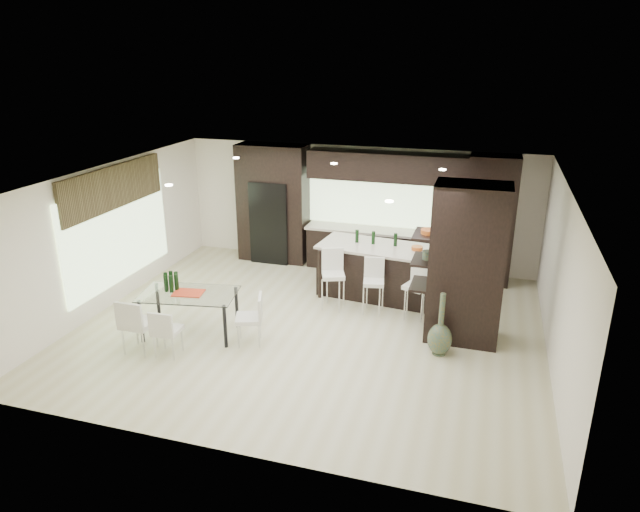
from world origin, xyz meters
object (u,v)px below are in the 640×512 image
(chair_near, at_px, (168,334))
(chair_end, at_px, (249,322))
(chair_far, at_px, (139,327))
(stool_mid, at_px, (373,292))
(bench, at_px, (397,284))
(dining_table, at_px, (190,314))
(kitchen_island, at_px, (382,271))
(stool_right, at_px, (415,297))
(stool_left, at_px, (333,285))
(floor_vase, at_px, (441,324))

(chair_near, distance_m, chair_end, 1.33)
(chair_far, bearing_deg, stool_mid, 37.04)
(bench, height_order, chair_far, chair_far)
(dining_table, bearing_deg, kitchen_island, 32.54)
(stool_right, xyz_separation_m, bench, (-0.49, 0.94, -0.18))
(stool_mid, distance_m, chair_end, 2.49)
(stool_left, relative_size, floor_vase, 0.87)
(bench, height_order, dining_table, dining_table)
(stool_right, relative_size, chair_end, 1.07)
(kitchen_island, bearing_deg, chair_far, -128.41)
(floor_vase, distance_m, chair_far, 4.89)
(bench, relative_size, chair_far, 1.49)
(stool_right, bearing_deg, bench, 137.32)
(floor_vase, bearing_deg, stool_left, 150.52)
(stool_left, distance_m, bench, 1.44)
(kitchen_island, height_order, bench, kitchen_island)
(floor_vase, relative_size, chair_near, 1.42)
(stool_right, xyz_separation_m, dining_table, (-3.62, -1.77, -0.04))
(bench, bearing_deg, floor_vase, -63.69)
(chair_near, bearing_deg, kitchen_island, 45.79)
(dining_table, bearing_deg, stool_left, 30.34)
(stool_left, distance_m, stool_mid, 0.78)
(stool_left, xyz_separation_m, stool_mid, (0.77, 0.02, -0.04))
(stool_mid, relative_size, chair_near, 1.12)
(stool_right, bearing_deg, dining_table, -134.07)
(dining_table, distance_m, chair_far, 0.92)
(kitchen_island, xyz_separation_m, stool_mid, (0.00, -0.83, -0.10))
(bench, bearing_deg, stool_left, -138.07)
(stool_mid, xyz_separation_m, chair_end, (-1.75, -1.77, -0.03))
(stool_mid, bearing_deg, chair_far, -153.46)
(kitchen_island, height_order, stool_right, kitchen_island)
(stool_left, relative_size, dining_table, 0.58)
(stool_left, xyz_separation_m, chair_far, (-2.58, -2.53, -0.03))
(stool_mid, distance_m, stool_right, 0.77)
(stool_left, bearing_deg, chair_near, -150.38)
(dining_table, distance_m, chair_near, 0.74)
(chair_end, bearing_deg, bench, -56.72)
(kitchen_island, height_order, chair_near, kitchen_island)
(stool_right, relative_size, chair_near, 1.13)
(chair_far, xyz_separation_m, chair_end, (1.61, 0.77, -0.04))
(floor_vase, bearing_deg, chair_near, -162.96)
(stool_left, height_order, chair_far, stool_left)
(stool_mid, relative_size, dining_table, 0.53)
(floor_vase, bearing_deg, chair_end, -169.94)
(stool_left, height_order, chair_end, stool_left)
(floor_vase, xyz_separation_m, chair_end, (-3.10, -0.55, -0.14))
(kitchen_island, height_order, stool_left, kitchen_island)
(chair_near, bearing_deg, bench, 43.94)
(kitchen_island, relative_size, stool_right, 2.94)
(stool_left, xyz_separation_m, bench, (1.06, 0.95, -0.21))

